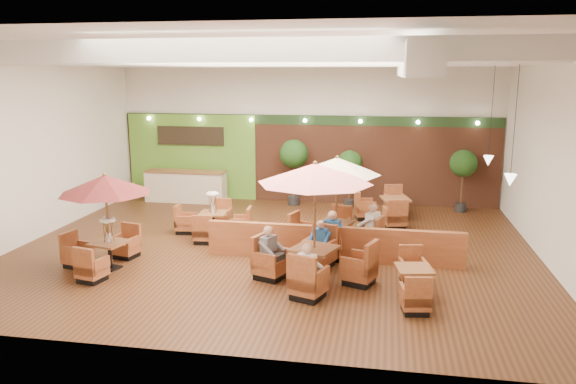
% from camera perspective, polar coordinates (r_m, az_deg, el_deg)
% --- Properties ---
extents(room, '(14.04, 14.00, 5.52)m').
position_cam_1_polar(room, '(15.96, 0.27, 8.04)').
color(room, '#381E0F').
rests_on(room, ground).
extents(service_counter, '(3.00, 0.75, 1.18)m').
position_cam_1_polar(service_counter, '(21.31, -10.34, 0.57)').
color(service_counter, beige).
rests_on(service_counter, ground).
extents(booth_divider, '(6.59, 0.26, 0.91)m').
position_cam_1_polar(booth_divider, '(14.44, 4.59, -5.26)').
color(booth_divider, brown).
rests_on(booth_divider, ground).
extents(table_0, '(2.32, 2.43, 2.40)m').
position_cam_1_polar(table_0, '(14.21, -18.17, -0.83)').
color(table_0, brown).
rests_on(table_0, ground).
extents(table_1, '(2.93, 2.93, 2.82)m').
position_cam_1_polar(table_1, '(12.63, 2.74, -0.93)').
color(table_1, brown).
rests_on(table_1, ground).
extents(table_2, '(2.65, 2.65, 2.57)m').
position_cam_1_polar(table_2, '(15.19, 4.97, 0.67)').
color(table_2, brown).
rests_on(table_2, ground).
extents(table_3, '(2.35, 2.35, 1.46)m').
position_cam_1_polar(table_3, '(16.87, -7.60, -2.94)').
color(table_3, brown).
rests_on(table_3, ground).
extents(table_4, '(0.86, 2.31, 0.84)m').
position_cam_1_polar(table_4, '(12.50, 12.64, -8.97)').
color(table_4, brown).
rests_on(table_4, ground).
extents(table_5, '(1.87, 2.70, 0.97)m').
position_cam_1_polar(table_5, '(18.62, 9.93, -1.76)').
color(table_5, brown).
rests_on(table_5, ground).
extents(topiary_0, '(1.03, 1.03, 2.40)m').
position_cam_1_polar(topiary_0, '(20.26, 0.59, 3.63)').
color(topiary_0, black).
rests_on(topiary_0, ground).
extents(topiary_1, '(0.88, 0.88, 2.05)m').
position_cam_1_polar(topiary_1, '(20.07, 6.30, 2.74)').
color(topiary_1, black).
rests_on(topiary_1, ground).
extents(topiary_2, '(0.93, 0.93, 2.17)m').
position_cam_1_polar(topiary_2, '(20.19, 17.38, 2.56)').
color(topiary_2, black).
rests_on(topiary_2, ground).
extents(diner_0, '(0.43, 0.41, 0.78)m').
position_cam_1_polar(diner_0, '(11.97, 2.05, -7.42)').
color(diner_0, white).
rests_on(diner_0, ground).
extents(diner_1, '(0.39, 0.35, 0.71)m').
position_cam_1_polar(diner_1, '(13.93, 3.24, -4.73)').
color(diner_1, '#235698').
rests_on(diner_1, ground).
extents(diner_2, '(0.42, 0.45, 0.81)m').
position_cam_1_polar(diner_2, '(13.10, -1.82, -5.64)').
color(diner_2, slate).
rests_on(diner_2, ground).
extents(diner_3, '(0.44, 0.38, 0.83)m').
position_cam_1_polar(diner_3, '(14.51, 4.56, -3.87)').
color(diner_3, '#235698').
rests_on(diner_3, ground).
extents(diner_4, '(0.46, 0.48, 0.86)m').
position_cam_1_polar(diner_4, '(15.36, 8.40, -3.03)').
color(diner_4, white).
rests_on(diner_4, ground).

